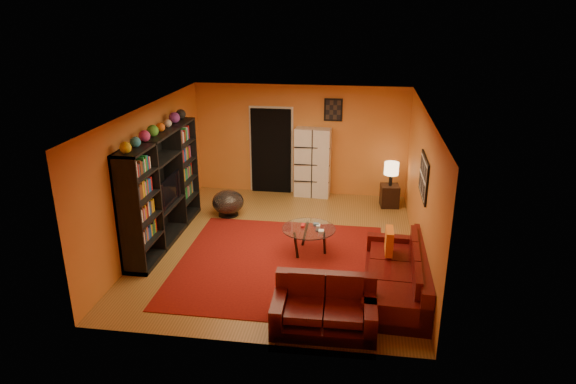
# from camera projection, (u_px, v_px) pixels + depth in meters

# --- Properties ---
(floor) EXTENTS (6.00, 6.00, 0.00)m
(floor) POSITION_uv_depth(u_px,v_px,m) (281.00, 246.00, 9.76)
(floor) COLOR brown
(floor) RESTS_ON ground
(ceiling) EXTENTS (6.00, 6.00, 0.00)m
(ceiling) POSITION_uv_depth(u_px,v_px,m) (280.00, 110.00, 8.86)
(ceiling) COLOR white
(ceiling) RESTS_ON wall_back
(wall_back) EXTENTS (6.00, 0.00, 6.00)m
(wall_back) POSITION_uv_depth(u_px,v_px,m) (301.00, 140.00, 12.09)
(wall_back) COLOR #CC702C
(wall_back) RESTS_ON floor
(wall_front) EXTENTS (6.00, 0.00, 6.00)m
(wall_front) POSITION_uv_depth(u_px,v_px,m) (244.00, 257.00, 6.52)
(wall_front) COLOR #CC702C
(wall_front) RESTS_ON floor
(wall_left) EXTENTS (0.00, 6.00, 6.00)m
(wall_left) POSITION_uv_depth(u_px,v_px,m) (150.00, 175.00, 9.64)
(wall_left) COLOR #CC702C
(wall_left) RESTS_ON floor
(wall_right) EXTENTS (0.00, 6.00, 6.00)m
(wall_right) POSITION_uv_depth(u_px,v_px,m) (422.00, 188.00, 8.97)
(wall_right) COLOR #CC702C
(wall_right) RESTS_ON floor
(rug) EXTENTS (3.60, 3.60, 0.01)m
(rug) POSITION_uv_depth(u_px,v_px,m) (281.00, 263.00, 9.09)
(rug) COLOR #600D0B
(rug) RESTS_ON floor
(doorway) EXTENTS (0.95, 0.10, 2.04)m
(doorway) POSITION_uv_depth(u_px,v_px,m) (271.00, 151.00, 12.25)
(doorway) COLOR black
(doorway) RESTS_ON floor
(wall_art_right) EXTENTS (0.03, 1.00, 0.70)m
(wall_art_right) POSITION_uv_depth(u_px,v_px,m) (424.00, 177.00, 8.59)
(wall_art_right) COLOR black
(wall_art_right) RESTS_ON wall_right
(wall_art_back) EXTENTS (0.42, 0.03, 0.52)m
(wall_art_back) POSITION_uv_depth(u_px,v_px,m) (333.00, 110.00, 11.72)
(wall_art_back) COLOR black
(wall_art_back) RESTS_ON wall_back
(entertainment_unit) EXTENTS (0.45, 3.00, 2.10)m
(entertainment_unit) POSITION_uv_depth(u_px,v_px,m) (162.00, 188.00, 9.70)
(entertainment_unit) COLOR black
(entertainment_unit) RESTS_ON floor
(tv) EXTENTS (0.97, 0.13, 0.56)m
(tv) POSITION_uv_depth(u_px,v_px,m) (165.00, 191.00, 9.72)
(tv) COLOR black
(tv) RESTS_ON entertainment_unit
(sofa) EXTENTS (1.08, 2.43, 0.85)m
(sofa) POSITION_uv_depth(u_px,v_px,m) (401.00, 276.00, 8.11)
(sofa) COLOR #440909
(sofa) RESTS_ON rug
(loveseat) EXTENTS (1.47, 0.90, 0.85)m
(loveseat) POSITION_uv_depth(u_px,v_px,m) (324.00, 307.00, 7.28)
(loveseat) COLOR #440909
(loveseat) RESTS_ON rug
(throw_pillow) EXTENTS (0.12, 0.42, 0.42)m
(throw_pillow) POSITION_uv_depth(u_px,v_px,m) (389.00, 241.00, 8.50)
(throw_pillow) COLOR orange
(throw_pillow) RESTS_ON sofa
(coffee_table) EXTENTS (0.98, 0.98, 0.49)m
(coffee_table) POSITION_uv_depth(u_px,v_px,m) (309.00, 231.00, 9.33)
(coffee_table) COLOR silver
(coffee_table) RESTS_ON floor
(storage_cabinet) EXTENTS (0.85, 0.42, 1.64)m
(storage_cabinet) POSITION_uv_depth(u_px,v_px,m) (313.00, 163.00, 12.03)
(storage_cabinet) COLOR silver
(storage_cabinet) RESTS_ON floor
(bowl_chair) EXTENTS (0.69, 0.69, 0.56)m
(bowl_chair) POSITION_uv_depth(u_px,v_px,m) (228.00, 202.00, 11.07)
(bowl_chair) COLOR black
(bowl_chair) RESTS_ON floor
(side_table) EXTENTS (0.44, 0.44, 0.50)m
(side_table) POSITION_uv_depth(u_px,v_px,m) (389.00, 196.00, 11.59)
(side_table) COLOR black
(side_table) RESTS_ON floor
(table_lamp) EXTENTS (0.32, 0.32, 0.54)m
(table_lamp) POSITION_uv_depth(u_px,v_px,m) (391.00, 169.00, 11.37)
(table_lamp) COLOR black
(table_lamp) RESTS_ON side_table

